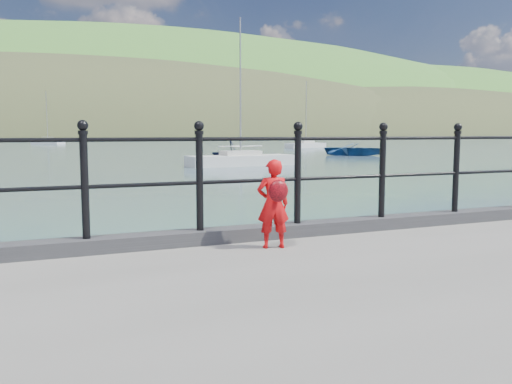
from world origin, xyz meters
name	(u,v)px	position (x,y,z in m)	size (l,w,h in m)	color
ground	(246,320)	(0.00, 0.00, 0.00)	(600.00, 600.00, 0.00)	#2D4251
kerb	(251,233)	(0.00, -0.15, 1.07)	(60.00, 0.30, 0.15)	#28282B
railing	(250,168)	(0.00, -0.15, 1.82)	(18.11, 0.11, 1.20)	black
far_shore	(126,188)	(38.34, 239.41, -22.57)	(830.00, 200.00, 156.00)	#333A21
child	(273,203)	(0.05, -0.67, 1.48)	(0.38, 0.33, 0.94)	red
launch_blue	(355,149)	(26.52, 38.05, 0.59)	(4.08, 5.72, 1.18)	navy
launch_navy	(234,152)	(11.02, 29.65, 0.81)	(2.65, 3.07, 1.62)	black
sailboat_near	(241,161)	(10.69, 27.48, 0.34)	(7.33, 2.62, 9.74)	silver
sailboat_deep	(48,142)	(1.46, 101.78, 0.34)	(5.90, 6.42, 9.87)	silver
sailboat_far	(306,146)	(33.94, 61.73, 0.34)	(6.88, 3.85, 9.46)	silver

